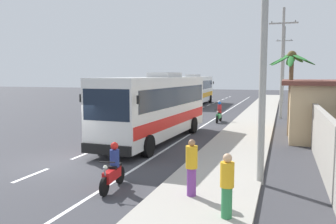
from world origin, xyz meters
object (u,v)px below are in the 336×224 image
Objects in this scene: motorcycle_trailing at (219,114)px; utility_pole_nearest at (264,27)px; coach_bus_far_lane at (195,89)px; motorcycle_beside_bus at (113,170)px; palm_second at (291,72)px; pedestrian_midwalk at (192,166)px; utility_pole_far at (284,63)px; pedestrian_near_kerb at (227,184)px; palm_nearest at (291,66)px; coach_bus_foreground at (156,105)px; utility_pole_mid at (282,61)px.

utility_pole_nearest is at bearing -74.93° from motorcycle_trailing.
utility_pole_nearest reaches higher than coach_bus_far_lane.
palm_second is (5.73, 12.74, 3.37)m from motorcycle_beside_bus.
utility_pole_nearest reaches higher than motorcycle_beside_bus.
pedestrian_midwalk is 0.17× the size of utility_pole_nearest.
utility_pole_far reaches higher than pedestrian_midwalk.
coach_bus_far_lane is 6.01× the size of motorcycle_trailing.
pedestrian_near_kerb is (9.43, -34.80, -0.99)m from coach_bus_far_lane.
palm_nearest is at bearing -95.56° from pedestrian_near_kerb.
utility_pole_nearest is at bearing -90.76° from utility_pole_far.
coach_bus_foreground is 5.78× the size of motorcycle_trailing.
motorcycle_trailing is (5.80, -15.49, -1.34)m from coach_bus_far_lane.
utility_pole_nearest reaches higher than motorcycle_trailing.
motorcycle_trailing is at bearing -69.47° from coach_bus_far_lane.
utility_pole_mid is 1.80× the size of palm_second.
utility_pole_mid is at bearing -95.01° from pedestrian_near_kerb.
pedestrian_midwalk is 0.26× the size of palm_nearest.
utility_pole_far is at bearing 38.13° from coach_bus_far_lane.
pedestrian_midwalk is at bearing -82.56° from motorcycle_trailing.
pedestrian_near_kerb is 1.85m from pedestrian_midwalk.
palm_second reaches higher than coach_bus_far_lane.
utility_pole_far is 6.62m from palm_nearest.
coach_bus_far_lane is 1.24× the size of utility_pole_mid.
coach_bus_foreground is 2.14× the size of palm_second.
coach_bus_foreground is 11.69m from pedestrian_near_kerb.
coach_bus_foreground is 1.09× the size of utility_pole_nearest.
pedestrian_midwalk is 0.18× the size of utility_pole_mid.
motorcycle_beside_bus is (1.63, -8.62, -1.41)m from coach_bus_foreground.
pedestrian_midwalk is at bearing -76.32° from coach_bus_far_lane.
motorcycle_trailing is at bearing 136.69° from palm_second.
coach_bus_far_lane is at bearing -171.34° from palm_nearest.
palm_second is at bearing 29.24° from coach_bus_foreground.
utility_pole_far is at bearing 97.82° from palm_nearest.
motorcycle_trailing is (2.04, 9.13, -1.38)m from coach_bus_foreground.
pedestrian_midwalk is at bearing -129.94° from utility_pole_nearest.
utility_pole_far is 1.98× the size of palm_second.
pedestrian_near_kerb is at bearing -93.18° from palm_nearest.
motorcycle_beside_bus is at bearing -97.09° from utility_pole_far.
utility_pole_mid is (1.07, 23.34, 3.95)m from pedestrian_near_kerb.
motorcycle_beside_bus is 1.16× the size of pedestrian_near_kerb.
pedestrian_near_kerb is at bearing -92.63° from utility_pole_mid.
utility_pole_mid reaches higher than palm_nearest.
utility_pole_far is (0.06, 19.75, 0.44)m from utility_pole_mid.
motorcycle_trailing is at bearing 77.42° from coach_bus_foreground.
coach_bus_foreground reaches higher than motorcycle_beside_bus.
pedestrian_near_kerb reaches higher than motorcycle_trailing.
coach_bus_far_lane is 6.00× the size of motorcycle_beside_bus.
coach_bus_foreground is 1.19× the size of utility_pole_mid.
pedestrian_near_kerb is 36.81m from palm_nearest.
palm_second is (-0.34, -22.25, -0.91)m from palm_nearest.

